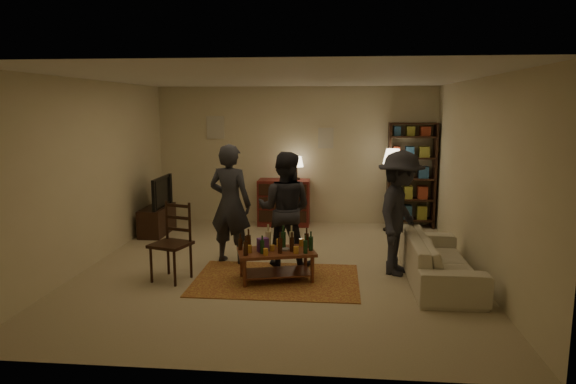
# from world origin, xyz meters

# --- Properties ---
(floor) EXTENTS (6.00, 6.00, 0.00)m
(floor) POSITION_xyz_m (0.00, 0.00, 0.00)
(floor) COLOR #C6B793
(floor) RESTS_ON ground
(room_shell) EXTENTS (6.00, 6.00, 6.00)m
(room_shell) POSITION_xyz_m (-0.65, 2.98, 1.81)
(room_shell) COLOR beige
(room_shell) RESTS_ON ground
(rug) EXTENTS (2.20, 1.50, 0.01)m
(rug) POSITION_xyz_m (0.04, -0.56, 0.01)
(rug) COLOR maroon
(rug) RESTS_ON ground
(coffee_table) EXTENTS (1.12, 0.80, 0.75)m
(coffee_table) POSITION_xyz_m (0.04, -0.56, 0.38)
(coffee_table) COLOR brown
(coffee_table) RESTS_ON ground
(dining_chair) EXTENTS (0.58, 0.58, 1.07)m
(dining_chair) POSITION_xyz_m (-1.35, -0.62, 0.56)
(dining_chair) COLOR black
(dining_chair) RESTS_ON ground
(tv_stand) EXTENTS (0.40, 1.00, 1.06)m
(tv_stand) POSITION_xyz_m (-2.44, 1.80, 0.38)
(tv_stand) COLOR black
(tv_stand) RESTS_ON ground
(dresser) EXTENTS (1.00, 0.50, 1.36)m
(dresser) POSITION_xyz_m (-0.19, 2.71, 0.48)
(dresser) COLOR maroon
(dresser) RESTS_ON ground
(bookshelf) EXTENTS (0.90, 0.34, 2.02)m
(bookshelf) POSITION_xyz_m (2.25, 2.78, 1.03)
(bookshelf) COLOR black
(bookshelf) RESTS_ON ground
(floor_lamp) EXTENTS (0.36, 0.36, 1.54)m
(floor_lamp) POSITION_xyz_m (1.85, 2.44, 1.30)
(floor_lamp) COLOR black
(floor_lamp) RESTS_ON ground
(sofa) EXTENTS (0.81, 2.08, 0.61)m
(sofa) POSITION_xyz_m (2.20, -0.40, 0.30)
(sofa) COLOR beige
(sofa) RESTS_ON ground
(person_left) EXTENTS (0.74, 0.58, 1.78)m
(person_left) POSITION_xyz_m (-0.74, 0.19, 0.89)
(person_left) COLOR #282930
(person_left) RESTS_ON ground
(person_right) EXTENTS (0.90, 0.75, 1.68)m
(person_right) POSITION_xyz_m (0.08, 0.12, 0.84)
(person_right) COLOR #23232A
(person_right) RESTS_ON ground
(person_by_sofa) EXTENTS (1.00, 1.27, 1.73)m
(person_by_sofa) POSITION_xyz_m (1.70, -0.10, 0.86)
(person_by_sofa) COLOR #26262D
(person_by_sofa) RESTS_ON ground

